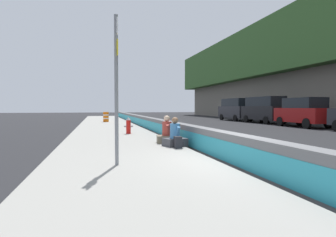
{
  "coord_description": "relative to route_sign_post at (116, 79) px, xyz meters",
  "views": [
    {
      "loc": [
        -6.62,
        3.49,
        1.53
      ],
      "look_at": [
        9.68,
        -0.69,
        0.86
      ],
      "focal_mm": 29.85,
      "sensor_mm": 36.0,
      "label": 1
    }
  ],
  "objects": [
    {
      "name": "fire_hydrant",
      "position": [
        7.99,
        -1.16,
        -1.62
      ],
      "size": [
        0.26,
        0.46,
        0.88
      ],
      "color": "red",
      "rests_on": "sidewalk_strip"
    },
    {
      "name": "sidewalk_strip",
      "position": [
        -0.2,
        -0.37,
        -2.14
      ],
      "size": [
        80.0,
        4.4,
        0.14
      ],
      "primitive_type": "cube",
      "color": "gray",
      "rests_on": "ground_plane"
    },
    {
      "name": "seated_person_middle",
      "position": [
        3.78,
        -2.2,
        -1.73
      ],
      "size": [
        0.76,
        0.86,
        1.08
      ],
      "color": "#706651",
      "rests_on": "sidewalk_strip"
    },
    {
      "name": "seated_person_foreground",
      "position": [
        2.84,
        -2.26,
        -1.74
      ],
      "size": [
        0.8,
        0.88,
        1.04
      ],
      "color": "#424247",
      "rests_on": "sidewalk_strip"
    },
    {
      "name": "backpack",
      "position": [
        2.3,
        -2.22,
        -1.88
      ],
      "size": [
        0.32,
        0.28,
        0.4
      ],
      "color": "#232328",
      "rests_on": "sidewalk_strip"
    },
    {
      "name": "parked_car_third",
      "position": [
        11.53,
        -15.07,
        -1.03
      ],
      "size": [
        4.84,
        2.15,
        2.28
      ],
      "color": "maroon",
      "rests_on": "ground_plane"
    },
    {
      "name": "construction_barrel",
      "position": [
        20.68,
        -0.4,
        -1.59
      ],
      "size": [
        0.54,
        0.54,
        0.95
      ],
      "color": "orange",
      "rests_on": "sidewalk_strip"
    },
    {
      "name": "parked_car_midline",
      "position": [
        22.57,
        -15.18,
        -0.86
      ],
      "size": [
        5.15,
        2.21,
        2.56
      ],
      "color": "#28282D",
      "rests_on": "ground_plane"
    },
    {
      "name": "parked_car_fourth",
      "position": [
        17.12,
        -15.33,
        -0.86
      ],
      "size": [
        5.17,
        2.26,
        2.56
      ],
      "color": "black",
      "rests_on": "ground_plane"
    },
    {
      "name": "jersey_barrier",
      "position": [
        -0.2,
        -3.01,
        -1.79
      ],
      "size": [
        76.0,
        0.45,
        0.85
      ],
      "color": "slate",
      "rests_on": "ground_plane"
    },
    {
      "name": "ground_plane",
      "position": [
        -0.2,
        -3.02,
        -2.21
      ],
      "size": [
        160.0,
        160.0,
        0.0
      ],
      "primitive_type": "plane",
      "color": "#232326",
      "rests_on": "ground"
    },
    {
      "name": "route_sign_post",
      "position": [
        0.0,
        0.0,
        0.0
      ],
      "size": [
        0.44,
        0.09,
        3.6
      ],
      "color": "gray",
      "rests_on": "sidewalk_strip"
    }
  ]
}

